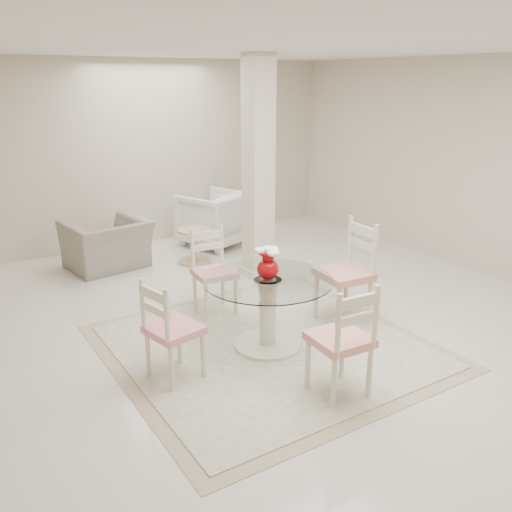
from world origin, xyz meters
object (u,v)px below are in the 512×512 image
red_vase (268,263)px  dining_table (268,313)px  dining_chair_north (212,265)px  dining_chair_west (167,324)px  column (258,170)px  dining_chair_south (346,333)px  side_table (194,247)px  armchair_white (214,219)px  recliner_taupe (107,244)px  dining_chair_east (350,265)px

red_vase → dining_table: bearing=161.6°
dining_chair_north → dining_chair_west: bearing=-127.0°
column → dining_chair_north: bearing=-145.5°
dining_chair_south → side_table: 3.67m
dining_table → dining_chair_north: (-0.04, 1.01, 0.18)m
red_vase → armchair_white: size_ratio=0.34×
dining_table → red_vase: (0.00, -0.00, 0.49)m
recliner_taupe → column: bearing=131.2°
dining_chair_south → red_vase: bearing=-84.6°
dining_table → dining_chair_west: size_ratio=1.20×
armchair_white → dining_chair_south: bearing=54.8°
column → dining_chair_north: column is taller
dining_chair_north → dining_chair_west: dining_chair_north is taller
dining_table → dining_chair_west: dining_chair_west is taller
dining_table → dining_chair_east: bearing=2.2°
dining_table → dining_chair_south: size_ratio=1.12×
recliner_taupe → side_table: 1.15m
dining_chair_east → armchair_white: dining_chair_east is taller
column → dining_chair_west: (-2.01, -1.78, -0.83)m
dining_table → column: bearing=60.0°
dining_chair_south → side_table: (0.48, 3.62, -0.34)m
dining_table → recliner_taupe: 3.07m
column → dining_chair_east: column is taller
dining_chair_east → side_table: bearing=-165.5°
dining_chair_west → armchair_white: size_ratio=1.11×
dining_chair_south → dining_chair_east: bearing=-129.7°
red_vase → recliner_taupe: 3.11m
red_vase → side_table: red_vase is taller
dining_table → red_vase: 0.49m
column → red_vase: size_ratio=8.82×
dining_table → dining_chair_west: (-1.01, -0.06, 0.17)m
dining_chair_east → recliner_taupe: dining_chair_east is taller
dining_chair_north → recliner_taupe: size_ratio=1.01×
dining_chair_east → side_table: 2.64m
column → recliner_taupe: (-1.54, 1.30, -1.03)m
recliner_taupe → armchair_white: size_ratio=1.12×
dining_chair_west → recliner_taupe: (0.47, 3.08, -0.20)m
side_table → column: bearing=-61.6°
dining_table → side_table: size_ratio=2.50×
armchair_white → side_table: armchair_white is taller
recliner_taupe → dining_chair_east: bearing=109.1°
dining_chair_west → dining_chair_south: bearing=-144.9°
red_vase → column: bearing=60.0°
dining_chair_north → side_table: 1.71m
dining_chair_west → side_table: 3.08m
red_vase → dining_chair_south: size_ratio=0.29×
dining_chair_north → dining_chair_south: (0.08, -2.03, 0.02)m
armchair_white → dining_table: bearing=49.7°
dining_chair_east → recliner_taupe: (-1.57, 2.98, -0.29)m
dining_chair_east → armchair_white: (0.13, 3.16, -0.21)m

